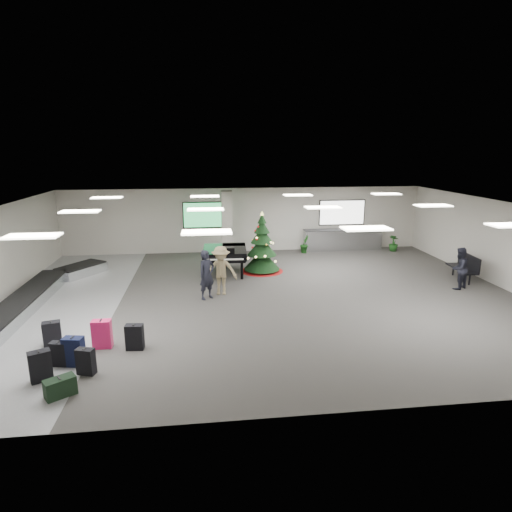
{
  "coord_description": "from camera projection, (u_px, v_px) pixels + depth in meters",
  "views": [
    {
      "loc": [
        -2.05,
        -14.21,
        5.1
      ],
      "look_at": [
        -0.19,
        1.0,
        1.24
      ],
      "focal_mm": 30.0,
      "sensor_mm": 36.0,
      "label": 1
    }
  ],
  "objects": [
    {
      "name": "ground",
      "position": [
        265.0,
        296.0,
        15.16
      ],
      "size": [
        18.0,
        18.0,
        0.0
      ],
      "primitive_type": "plane",
      "color": "#3A3735",
      "rests_on": "ground"
    },
    {
      "name": "room_envelope",
      "position": [
        252.0,
        229.0,
        15.19
      ],
      "size": [
        18.02,
        14.02,
        3.21
      ],
      "color": "#B8B1A8",
      "rests_on": "ground"
    },
    {
      "name": "baggage_carousel",
      "position": [
        30.0,
        301.0,
        14.11
      ],
      "size": [
        2.28,
        9.71,
        0.43
      ],
      "color": "silver",
      "rests_on": "ground"
    },
    {
      "name": "service_counter",
      "position": [
        343.0,
        239.0,
        22.02
      ],
      "size": [
        4.05,
        0.65,
        1.08
      ],
      "color": "silver",
      "rests_on": "ground"
    },
    {
      "name": "suitcase_0",
      "position": [
        40.0,
        366.0,
        9.58
      ],
      "size": [
        0.53,
        0.44,
        0.74
      ],
      "rotation": [
        0.0,
        0.0,
        0.47
      ],
      "color": "black",
      "rests_on": "ground"
    },
    {
      "name": "suitcase_1",
      "position": [
        86.0,
        361.0,
        9.88
      ],
      "size": [
        0.45,
        0.33,
        0.65
      ],
      "rotation": [
        0.0,
        0.0,
        -0.31
      ],
      "color": "black",
      "rests_on": "ground"
    },
    {
      "name": "pink_suitcase",
      "position": [
        102.0,
        334.0,
        11.19
      ],
      "size": [
        0.49,
        0.28,
        0.78
      ],
      "rotation": [
        0.0,
        0.0,
        -0.01
      ],
      "color": "#D51B56",
      "rests_on": "ground"
    },
    {
      "name": "suitcase_3",
      "position": [
        135.0,
        337.0,
        11.11
      ],
      "size": [
        0.47,
        0.29,
        0.7
      ],
      "rotation": [
        0.0,
        0.0,
        -0.09
      ],
      "color": "black",
      "rests_on": "ground"
    },
    {
      "name": "navy_suitcase",
      "position": [
        74.0,
        352.0,
        10.26
      ],
      "size": [
        0.51,
        0.35,
        0.74
      ],
      "rotation": [
        0.0,
        0.0,
        -0.18
      ],
      "color": "black",
      "rests_on": "ground"
    },
    {
      "name": "suitcase_5",
      "position": [
        59.0,
        354.0,
        10.27
      ],
      "size": [
        0.44,
        0.3,
        0.62
      ],
      "rotation": [
        0.0,
        0.0,
        -0.21
      ],
      "color": "black",
      "rests_on": "ground"
    },
    {
      "name": "green_duffel",
      "position": [
        60.0,
        387.0,
        9.02
      ],
      "size": [
        0.68,
        0.6,
        0.43
      ],
      "rotation": [
        0.0,
        0.0,
        0.6
      ],
      "color": "black",
      "rests_on": "ground"
    },
    {
      "name": "suitcase_8",
      "position": [
        52.0,
        333.0,
        11.34
      ],
      "size": [
        0.5,
        0.36,
        0.68
      ],
      "rotation": [
        0.0,
        0.0,
        0.27
      ],
      "color": "black",
      "rests_on": "ground"
    },
    {
      "name": "christmas_tree",
      "position": [
        262.0,
        251.0,
        18.08
      ],
      "size": [
        1.81,
        1.81,
        2.59
      ],
      "color": "maroon",
      "rests_on": "ground"
    },
    {
      "name": "grand_piano",
      "position": [
        225.0,
        253.0,
        17.62
      ],
      "size": [
        1.87,
        2.33,
        1.28
      ],
      "rotation": [
        0.0,
        0.0,
        -0.06
      ],
      "color": "black",
      "rests_on": "ground"
    },
    {
      "name": "bench",
      "position": [
        465.0,
        266.0,
        16.95
      ],
      "size": [
        0.71,
        1.69,
        1.04
      ],
      "rotation": [
        0.0,
        0.0,
        -0.1
      ],
      "color": "black",
      "rests_on": "ground"
    },
    {
      "name": "traveler_a",
      "position": [
        207.0,
        275.0,
        14.74
      ],
      "size": [
        0.75,
        0.72,
        1.73
      ],
      "primitive_type": "imported",
      "rotation": [
        0.0,
        0.0,
        0.67
      ],
      "color": "black",
      "rests_on": "ground"
    },
    {
      "name": "traveler_b",
      "position": [
        221.0,
        270.0,
        15.21
      ],
      "size": [
        1.2,
        0.76,
        1.76
      ],
      "primitive_type": "imported",
      "rotation": [
        0.0,
        0.0,
        -0.1
      ],
      "color": "#93815B",
      "rests_on": "ground"
    },
    {
      "name": "traveler_bench",
      "position": [
        459.0,
        268.0,
        15.81
      ],
      "size": [
        0.96,
        0.9,
        1.58
      ],
      "primitive_type": "imported",
      "rotation": [
        0.0,
        0.0,
        3.65
      ],
      "color": "black",
      "rests_on": "ground"
    },
    {
      "name": "potted_plant_left",
      "position": [
        304.0,
        244.0,
        21.42
      ],
      "size": [
        0.59,
        0.62,
        0.88
      ],
      "primitive_type": "imported",
      "rotation": [
        0.0,
        0.0,
        0.98
      ],
      "color": "#163812",
      "rests_on": "ground"
    },
    {
      "name": "potted_plant_right",
      "position": [
        394.0,
        243.0,
        21.78
      ],
      "size": [
        0.66,
        0.66,
        0.83
      ],
      "primitive_type": "imported",
      "rotation": [
        0.0,
        0.0,
        2.35
      ],
      "color": "#163812",
      "rests_on": "ground"
    }
  ]
}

